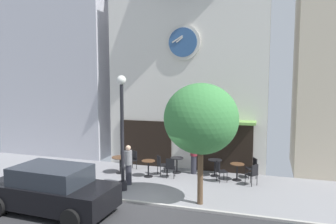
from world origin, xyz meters
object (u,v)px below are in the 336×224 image
pedestrian_maroon (194,155)px  cafe_table_center_right (120,161)px  cafe_table_near_door (148,166)px  cafe_table_center_left (215,165)px  cafe_chair_outer (133,158)px  cafe_chair_left_end (170,166)px  pedestrian_grey (128,164)px  cafe_chair_curbside (253,173)px  cafe_table_near_curb (177,163)px  cafe_chair_by_entrance (220,170)px  cafe_chair_under_awning (253,166)px  parked_car_black (52,189)px  street_lamp (122,133)px  cafe_table_leftmost (237,169)px  cafe_chair_right_end (161,164)px  street_tree (201,119)px

pedestrian_maroon → cafe_table_center_right: bearing=-163.9°
cafe_table_near_door → cafe_table_center_left: cafe_table_center_left is taller
cafe_table_near_door → cafe_chair_outer: cafe_chair_outer is taller
cafe_chair_left_end → pedestrian_grey: bearing=-136.2°
pedestrian_maroon → cafe_chair_outer: bearing=-177.2°
cafe_chair_curbside → pedestrian_grey: pedestrian_grey is taller
cafe_table_near_door → pedestrian_maroon: 2.18m
cafe_table_near_curb → cafe_chair_by_entrance: cafe_chair_by_entrance is taller
cafe_chair_under_awning → cafe_chair_left_end: same height
cafe_table_near_curb → cafe_chair_under_awning: 3.46m
cafe_chair_under_awning → cafe_table_center_left: bearing=-171.9°
cafe_chair_by_entrance → cafe_chair_curbside: same height
cafe_table_center_right → pedestrian_maroon: (3.31, 0.96, 0.29)m
pedestrian_grey → parked_car_black: pedestrian_grey is taller
cafe_chair_under_awning → cafe_chair_left_end: size_ratio=1.00×
cafe_table_near_door → cafe_table_near_curb: size_ratio=1.03×
pedestrian_grey → cafe_chair_left_end: bearing=43.8°
cafe_table_near_curb → cafe_chair_curbside: bearing=-13.0°
cafe_chair_by_entrance → pedestrian_grey: size_ratio=0.54×
cafe_chair_outer → parked_car_black: 5.53m
street_lamp → cafe_table_leftmost: (4.21, 2.63, -1.83)m
cafe_chair_right_end → cafe_chair_curbside: bearing=-3.7°
cafe_table_near_door → cafe_table_leftmost: 3.94m
cafe_table_leftmost → cafe_chair_outer: size_ratio=0.82×
cafe_table_near_door → cafe_chair_by_entrance: bearing=4.6°
cafe_chair_under_awning → cafe_chair_curbside: size_ratio=1.00×
cafe_table_center_right → cafe_table_leftmost: cafe_table_center_right is taller
cafe_chair_outer → pedestrian_grey: 2.34m
cafe_chair_left_end → parked_car_black: 5.41m
street_tree → cafe_chair_outer: (-4.06, 3.36, -2.51)m
cafe_chair_left_end → parked_car_black: size_ratio=0.21×
cafe_chair_by_entrance → street_lamp: bearing=-148.0°
parked_car_black → cafe_chair_under_awning: bearing=43.0°
street_lamp → cafe_chair_under_awning: 6.06m
cafe_table_near_curb → cafe_table_leftmost: 2.83m
cafe_table_center_left → parked_car_black: (-4.55, -5.56, 0.25)m
pedestrian_grey → cafe_table_near_door: bearing=71.8°
cafe_table_near_door → cafe_chair_outer: 1.50m
cafe_table_near_door → cafe_table_near_curb: (1.06, 0.98, -0.01)m
cafe_chair_curbside → cafe_chair_by_entrance: bearing=176.5°
cafe_chair_curbside → cafe_table_leftmost: bearing=143.9°
cafe_table_center_right → cafe_chair_right_end: bearing=9.2°
cafe_chair_curbside → pedestrian_grey: (-4.98, -1.42, 0.33)m
street_lamp → cafe_table_center_right: size_ratio=5.82×
cafe_table_leftmost → pedestrian_grey: bearing=-155.8°
cafe_table_center_left → cafe_chair_curbside: (1.71, -0.82, 0.02)m
cafe_table_center_left → cafe_table_center_right: bearing=-168.7°
cafe_table_near_door → parked_car_black: (-1.69, -4.57, 0.27)m
pedestrian_maroon → cafe_chair_under_awning: bearing=3.0°
cafe_table_leftmost → cafe_chair_under_awning: 0.84m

